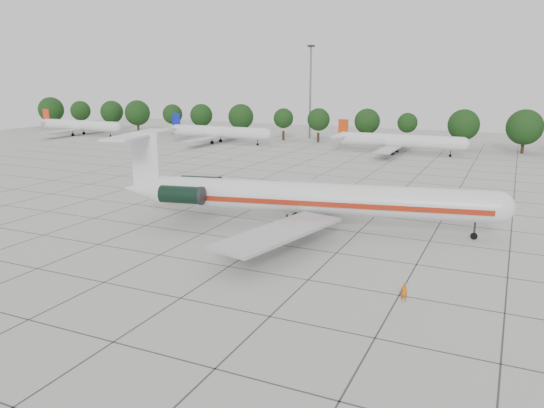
% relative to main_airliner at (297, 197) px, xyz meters
% --- Properties ---
extents(ground, '(260.00, 260.00, 0.00)m').
position_rel_main_airliner_xyz_m(ground, '(-0.95, -6.69, -3.80)').
color(ground, '#B8B8B0').
rests_on(ground, ground).
extents(apron_joints, '(170.00, 170.00, 0.02)m').
position_rel_main_airliner_xyz_m(apron_joints, '(-0.95, 8.31, -3.79)').
color(apron_joints, '#383838').
rests_on(apron_joints, ground).
extents(main_airliner, '(45.42, 35.30, 10.76)m').
position_rel_main_airliner_xyz_m(main_airliner, '(0.00, 0.00, 0.00)').
color(main_airliner, silver).
rests_on(main_airliner, ground).
extents(ground_crew, '(0.59, 0.41, 1.55)m').
position_rel_main_airliner_xyz_m(ground_crew, '(15.60, -15.70, -3.03)').
color(ground_crew, '#D4600C').
rests_on(ground_crew, ground).
extents(bg_airliner_a, '(28.24, 27.20, 7.40)m').
position_rel_main_airliner_xyz_m(bg_airliner_a, '(-95.67, 63.75, -0.89)').
color(bg_airliner_a, silver).
rests_on(bg_airliner_a, ground).
extents(bg_airliner_b, '(28.24, 27.20, 7.40)m').
position_rel_main_airliner_xyz_m(bg_airliner_b, '(-48.77, 65.02, -0.89)').
color(bg_airliner_b, silver).
rests_on(bg_airliner_b, ground).
extents(bg_airliner_c, '(28.24, 27.20, 7.40)m').
position_rel_main_airliner_xyz_m(bg_airliner_c, '(-1.78, 65.63, -0.89)').
color(bg_airliner_c, silver).
rests_on(bg_airliner_c, ground).
extents(tree_line, '(249.86, 8.44, 10.22)m').
position_rel_main_airliner_xyz_m(tree_line, '(-12.64, 78.31, 2.18)').
color(tree_line, '#332114').
rests_on(tree_line, ground).
extents(floodlight_mast, '(1.60, 1.60, 25.45)m').
position_rel_main_airliner_xyz_m(floodlight_mast, '(-30.95, 85.31, 10.48)').
color(floodlight_mast, slate).
rests_on(floodlight_mast, ground).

